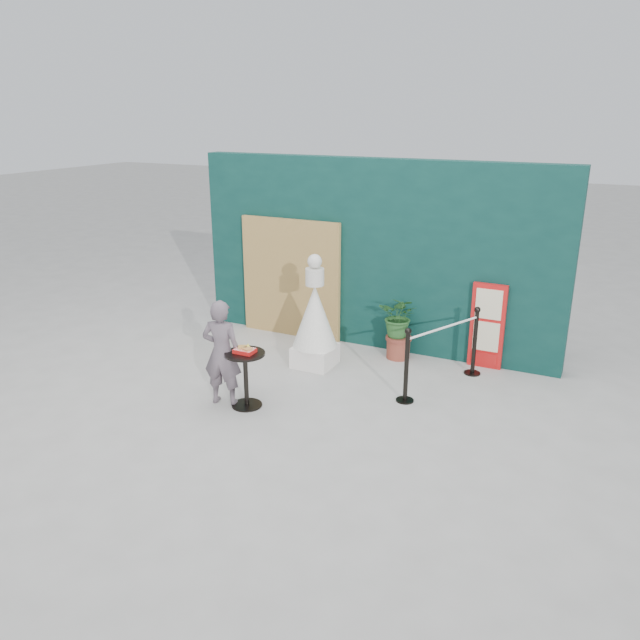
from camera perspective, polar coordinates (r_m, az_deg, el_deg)
The scene contains 10 objects.
ground at distance 7.83m, azimuth -3.91°, elevation -9.51°, with size 60.00×60.00×0.00m, color #ADAAA5.
back_wall at distance 10.00m, azimuth 4.94°, elevation 5.96°, with size 6.00×0.30×3.00m, color #0A2D2A.
bamboo_fence at distance 10.50m, azimuth -2.70°, elevation 3.83°, with size 1.80×0.08×2.00m, color tan.
woman at distance 8.16m, azimuth -8.95°, elevation -2.98°, with size 0.52×0.34×1.42m, color #62545D.
menu_board at distance 9.55m, azimuth 15.04°, elevation -0.56°, with size 0.50×0.07×1.30m.
statue at distance 9.27m, azimuth -0.47°, elevation -0.12°, with size 0.67×0.67×1.72m.
cafe_table at distance 8.12m, azimuth -6.82°, elevation -4.63°, with size 0.52×0.52×0.75m.
food_basket at distance 8.01m, azimuth -6.88°, elevation -2.73°, with size 0.26×0.19×0.11m.
planter at distance 9.67m, azimuth 7.27°, elevation -0.20°, with size 0.60×0.52×1.01m.
stanchion_barrier at distance 8.78m, azimuth 11.12°, elevation -3.06°, with size 0.84×1.54×1.03m.
Camera 1 is at (3.50, -5.95, 3.71)m, focal length 35.00 mm.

